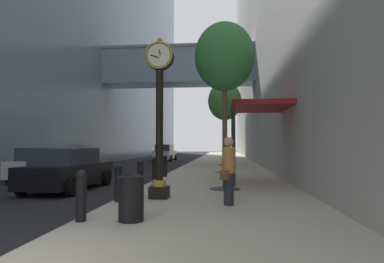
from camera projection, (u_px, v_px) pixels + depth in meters
name	position (u px, v px, depth m)	size (l,w,h in m)	color
ground_plane	(190.00, 164.00, 30.81)	(110.00, 110.00, 0.00)	black
sidewalk_right	(222.00, 161.00, 33.51)	(5.83, 80.00, 0.14)	#BCB29E
street_clock	(159.00, 109.00, 10.07)	(0.84, 0.55, 4.80)	black
bollard_nearest	(81.00, 194.00, 6.96)	(0.23, 0.23, 1.06)	black
bollard_second	(118.00, 181.00, 9.41)	(0.23, 0.23, 1.06)	black
bollard_third	(140.00, 174.00, 11.85)	(0.23, 0.23, 1.06)	black
bollard_fourth	(155.00, 169.00, 14.29)	(0.23, 0.23, 1.06)	black
bollard_fifth	(165.00, 165.00, 16.73)	(0.23, 0.23, 1.06)	black
street_tree_near	(225.00, 58.00, 12.19)	(2.15, 2.15, 5.98)	#333335
street_tree_mid_near	(225.00, 102.00, 19.34)	(1.90, 1.90, 5.16)	#333335
street_tree_mid_far	(225.00, 98.00, 26.57)	(2.35, 2.35, 6.60)	#333335
trash_bin	(131.00, 195.00, 6.99)	(0.53, 0.53, 1.05)	black
pedestrian_walking	(228.00, 169.00, 8.86)	(0.47, 0.52, 1.77)	#23232D
storefront_awning	(258.00, 108.00, 14.47)	(2.40, 3.60, 3.30)	maroon
car_silver_near	(46.00, 164.00, 16.47)	(2.03, 4.55, 1.57)	#B7BABF
car_black_mid	(68.00, 170.00, 12.83)	(2.08, 4.62, 1.58)	black
car_white_far	(165.00, 153.00, 36.16)	(2.05, 4.52, 1.74)	silver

